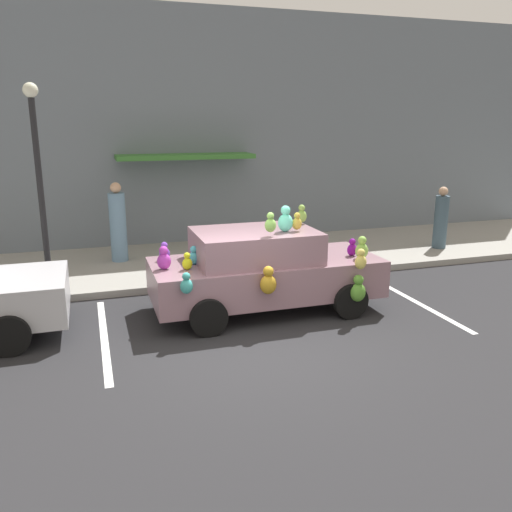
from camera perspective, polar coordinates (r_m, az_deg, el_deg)
The scene contains 10 objects.
ground_plane at distance 8.55m, azimuth -0.83°, elevation -9.49°, with size 60.00×60.00×0.00m, color #262628.
sidewalk at distance 13.13m, azimuth -7.25°, elevation -0.65°, with size 24.00×4.00×0.15m, color gray.
storefront_building at distance 14.80m, azimuth -9.23°, elevation 13.21°, with size 24.00×1.25×6.40m.
parking_stripe_front at distance 10.96m, azimuth 16.66°, elevation -4.62°, with size 0.12×3.60×0.01m, color silver.
parking_stripe_rear at distance 9.16m, azimuth -16.13°, elevation -8.40°, with size 0.12×3.60×0.01m, color silver.
plush_covered_car at distance 9.75m, azimuth 0.81°, elevation -1.44°, with size 4.21×2.08×2.02m.
teddy_bear_on_sidewalk at distance 12.35m, azimuth 3.70°, elevation 0.14°, with size 0.31×0.26×0.59m.
street_lamp_post at distance 11.04m, azimuth -22.51°, elevation 8.83°, with size 0.28×0.28×4.01m.
pedestrian_near_shopfront at distance 14.85m, azimuth 19.38°, elevation 3.71°, with size 0.36×0.36×1.64m.
pedestrian_walking_past at distance 13.10m, azimuth -14.71°, elevation 3.27°, with size 0.39×0.39×1.91m.
Camera 1 is at (-2.28, -7.47, 3.47)m, focal length 36.95 mm.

